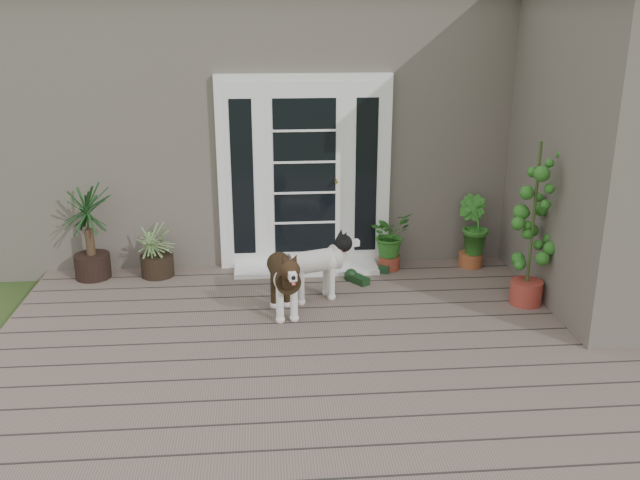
{
  "coord_description": "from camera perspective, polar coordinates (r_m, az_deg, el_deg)",
  "views": [
    {
      "loc": [
        -0.66,
        -4.87,
        2.92
      ],
      "look_at": [
        -0.1,
        1.75,
        0.7
      ],
      "focal_mm": 38.98,
      "sensor_mm": 36.0,
      "label": 1
    }
  ],
  "objects": [
    {
      "name": "clog_right",
      "position": [
        7.86,
        5.43,
        -2.07
      ],
      "size": [
        0.28,
        0.38,
        0.1
      ],
      "primitive_type": null,
      "rotation": [
        0.0,
        0.0,
        -0.38
      ],
      "color": "#16371B",
      "rests_on": "deck"
    },
    {
      "name": "herb_a",
      "position": [
        7.8,
        5.74,
        -0.35
      ],
      "size": [
        0.64,
        0.64,
        0.59
      ],
      "primitive_type": "imported",
      "rotation": [
        0.0,
        0.0,
        0.6
      ],
      "color": "#1F5B1A",
      "rests_on": "deck"
    },
    {
      "name": "white_dog",
      "position": [
        6.95,
        -0.46,
        -2.62
      ],
      "size": [
        0.78,
        0.52,
        0.6
      ],
      "primitive_type": null,
      "rotation": [
        0.0,
        0.0,
        -1.25
      ],
      "color": "white",
      "rests_on": "deck"
    },
    {
      "name": "sapling",
      "position": [
        6.99,
        17.09,
        1.38
      ],
      "size": [
        0.5,
        0.5,
        1.69
      ],
      "primitive_type": null,
      "rotation": [
        0.0,
        0.0,
        -0.01
      ],
      "color": "#164F1C",
      "rests_on": "deck"
    },
    {
      "name": "herb_b",
      "position": [
        8.04,
        12.36,
        -0.08
      ],
      "size": [
        0.56,
        0.56,
        0.6
      ],
      "primitive_type": "imported",
      "rotation": [
        0.0,
        0.0,
        2.23
      ],
      "color": "#164F1A",
      "rests_on": "deck"
    },
    {
      "name": "herb_c",
      "position": [
        8.14,
        16.81,
        -0.64
      ],
      "size": [
        0.4,
        0.4,
        0.49
      ],
      "primitive_type": "imported",
      "rotation": [
        0.0,
        0.0,
        4.37
      ],
      "color": "#1D651D",
      "rests_on": "deck"
    },
    {
      "name": "yucca",
      "position": [
        7.85,
        -18.44,
        0.64
      ],
      "size": [
        0.95,
        0.95,
        1.05
      ],
      "primitive_type": null,
      "rotation": [
        0.0,
        0.0,
        0.39
      ],
      "color": "#133311",
      "rests_on": "deck"
    },
    {
      "name": "brindle_dog",
      "position": [
        6.62,
        -3.01,
        -3.64
      ],
      "size": [
        0.43,
        0.79,
        0.62
      ],
      "primitive_type": null,
      "rotation": [
        0.0,
        0.0,
        3.29
      ],
      "color": "#302111",
      "rests_on": "deck"
    },
    {
      "name": "door_unit",
      "position": [
        7.68,
        -1.28,
        5.49
      ],
      "size": [
        1.9,
        0.14,
        2.15
      ],
      "primitive_type": "cube",
      "color": "white",
      "rests_on": "deck"
    },
    {
      "name": "house_wing",
      "position": [
        7.42,
        24.07,
        6.24
      ],
      "size": [
        1.6,
        2.4,
        3.1
      ],
      "primitive_type": "cube",
      "color": "#665E54",
      "rests_on": "ground"
    },
    {
      "name": "clog_left",
      "position": [
        7.48,
        3.07,
        -3.12
      ],
      "size": [
        0.32,
        0.37,
        0.1
      ],
      "primitive_type": null,
      "rotation": [
        0.0,
        0.0,
        0.6
      ],
      "color": "black",
      "rests_on": "deck"
    },
    {
      "name": "house_main",
      "position": [
        9.64,
        -0.87,
        10.31
      ],
      "size": [
        7.4,
        4.0,
        3.1
      ],
      "primitive_type": "cube",
      "color": "#665E54",
      "rests_on": "ground"
    },
    {
      "name": "deck",
      "position": [
        6.03,
        2.06,
        -9.84
      ],
      "size": [
        6.2,
        4.6,
        0.12
      ],
      "primitive_type": "cube",
      "color": "#6B5B4C",
      "rests_on": "ground"
    },
    {
      "name": "spider_plant",
      "position": [
        7.77,
        -13.31,
        -0.65
      ],
      "size": [
        0.78,
        0.78,
        0.64
      ],
      "primitive_type": null,
      "rotation": [
        0.0,
        0.0,
        0.37
      ],
      "color": "#A0B06C",
      "rests_on": "deck"
    },
    {
      "name": "door_step",
      "position": [
        7.8,
        -1.14,
        -2.38
      ],
      "size": [
        1.6,
        0.4,
        0.05
      ],
      "primitive_type": "cube",
      "color": "white",
      "rests_on": "deck"
    }
  ]
}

